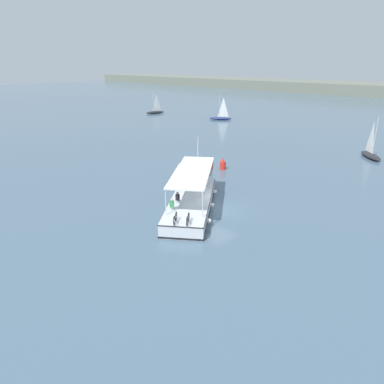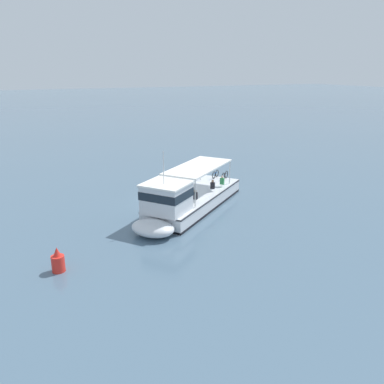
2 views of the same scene
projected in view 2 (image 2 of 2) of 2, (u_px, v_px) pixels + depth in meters
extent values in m
plane|color=slate|center=(167.00, 205.00, 30.89)|extent=(400.00, 400.00, 0.00)
cube|color=silver|center=(195.00, 200.00, 30.21)|extent=(9.08, 10.53, 1.10)
ellipsoid|color=silver|center=(153.00, 228.00, 24.94)|extent=(3.68, 3.53, 1.01)
cube|color=black|center=(195.00, 206.00, 30.34)|extent=(9.12, 10.56, 0.16)
cube|color=#2D2D33|center=(195.00, 195.00, 30.07)|extent=(9.13, 10.57, 0.10)
cube|color=silver|center=(167.00, 198.00, 26.01)|extent=(3.74, 3.72, 1.90)
cube|color=#19232D|center=(166.00, 193.00, 25.91)|extent=(3.81, 3.79, 0.56)
cube|color=white|center=(166.00, 184.00, 25.71)|extent=(3.96, 3.94, 0.12)
cube|color=white|center=(198.00, 167.00, 29.80)|extent=(6.40, 7.12, 0.10)
cylinder|color=silver|center=(195.00, 194.00, 26.77)|extent=(0.08, 0.08, 2.00)
cylinder|color=silver|center=(162.00, 188.00, 27.94)|extent=(0.08, 0.08, 2.00)
cylinder|color=silver|center=(230.00, 172.00, 32.30)|extent=(0.08, 0.08, 2.00)
cylinder|color=silver|center=(200.00, 169.00, 33.47)|extent=(0.08, 0.08, 2.00)
cylinder|color=silver|center=(164.00, 168.00, 25.10)|extent=(0.06, 0.06, 2.20)
sphere|color=white|center=(153.00, 211.00, 28.10)|extent=(0.36, 0.36, 0.36)
sphere|color=white|center=(175.00, 198.00, 30.91)|extent=(0.36, 0.36, 0.36)
sphere|color=white|center=(192.00, 188.00, 33.54)|extent=(0.36, 0.36, 0.36)
torus|color=black|center=(223.00, 176.00, 33.62)|extent=(0.45, 0.56, 0.66)
torus|color=black|center=(226.00, 175.00, 34.21)|extent=(0.45, 0.56, 0.66)
cylinder|color=#232328|center=(225.00, 174.00, 33.88)|extent=(0.47, 0.59, 0.06)
torus|color=black|center=(214.00, 175.00, 34.00)|extent=(0.45, 0.56, 0.66)
torus|color=black|center=(217.00, 173.00, 34.60)|extent=(0.45, 0.56, 0.66)
cylinder|color=#1E478C|center=(215.00, 173.00, 34.26)|extent=(0.47, 0.59, 0.06)
cube|color=#338C4C|center=(222.00, 181.00, 31.68)|extent=(0.39, 0.37, 0.52)
sphere|color=beige|center=(222.00, 177.00, 31.57)|extent=(0.20, 0.20, 0.20)
cube|color=black|center=(213.00, 186.00, 30.51)|extent=(0.39, 0.37, 0.52)
sphere|color=#9E7051|center=(213.00, 181.00, 30.40)|extent=(0.20, 0.20, 0.20)
cube|color=white|center=(186.00, 188.00, 29.96)|extent=(0.39, 0.37, 0.52)
sphere|color=beige|center=(186.00, 183.00, 29.84)|extent=(0.20, 0.20, 0.20)
cube|color=black|center=(195.00, 196.00, 28.04)|extent=(0.39, 0.37, 0.52)
sphere|color=tan|center=(195.00, 191.00, 27.93)|extent=(0.20, 0.20, 0.20)
cylinder|color=red|center=(58.00, 264.00, 20.58)|extent=(0.70, 0.70, 0.90)
cone|color=red|center=(57.00, 252.00, 20.37)|extent=(0.42, 0.42, 0.50)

